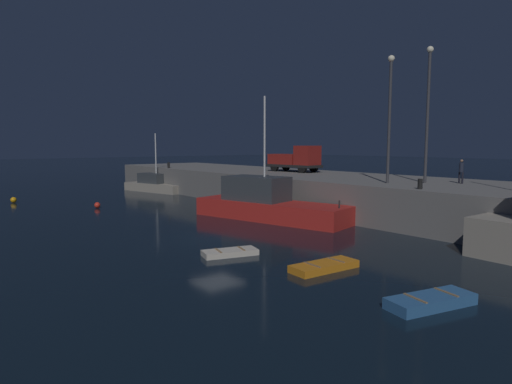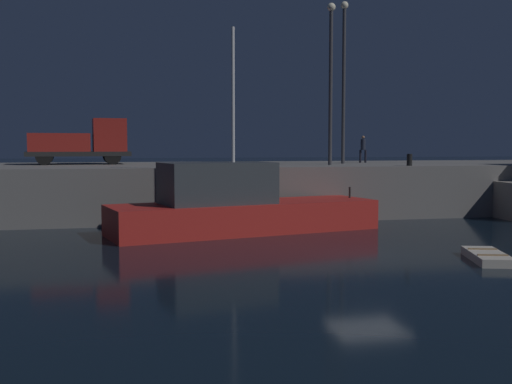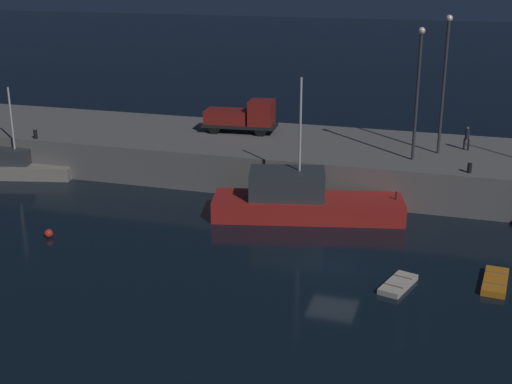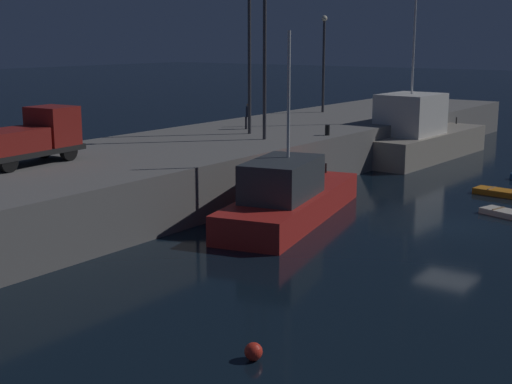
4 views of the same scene
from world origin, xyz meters
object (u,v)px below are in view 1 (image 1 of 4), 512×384
(fishing_boat_blue, at_px, (266,204))
(dinghy_orange_near, at_px, (230,252))
(lamp_post_west, at_px, (390,110))
(lamp_post_east, at_px, (428,105))
(bollard_central, at_px, (420,184))
(fishing_trawler_red, at_px, (156,185))
(utility_truck, at_px, (296,159))
(dinghy_red_small, at_px, (431,301))
(mooring_buoy_mid, at_px, (97,205))
(bollard_east, at_px, (169,165))
(rowboat_white_mid, at_px, (324,266))
(dockworker, at_px, (461,170))
(mooring_buoy_near, at_px, (14,200))

(fishing_boat_blue, height_order, dinghy_orange_near, fishing_boat_blue)
(lamp_post_west, relative_size, lamp_post_east, 0.93)
(lamp_post_east, distance_m, bollard_central, 6.77)
(fishing_trawler_red, height_order, utility_truck, fishing_trawler_red)
(dinghy_red_small, relative_size, bollard_central, 5.37)
(utility_truck, bearing_deg, fishing_boat_blue, -54.29)
(mooring_buoy_mid, xyz_separation_m, bollard_east, (-7.74, 10.72, 2.73))
(rowboat_white_mid, height_order, dinghy_red_small, dinghy_red_small)
(fishing_trawler_red, height_order, bollard_central, fishing_trawler_red)
(rowboat_white_mid, height_order, bollard_east, bollard_east)
(fishing_boat_blue, xyz_separation_m, bollard_central, (9.60, 3.65, 1.87))
(fishing_boat_blue, xyz_separation_m, dockworker, (9.29, 9.21, 2.48))
(utility_truck, bearing_deg, bollard_east, -155.73)
(fishing_trawler_red, distance_m, dockworker, 32.17)
(fishing_boat_blue, relative_size, mooring_buoy_near, 23.04)
(dinghy_red_small, xyz_separation_m, utility_truck, (-23.12, 16.34, 3.67))
(dinghy_red_small, xyz_separation_m, dockworker, (-6.98, 16.02, 3.39))
(lamp_post_west, distance_m, bollard_east, 27.21)
(utility_truck, height_order, bollard_central, utility_truck)
(dockworker, bearing_deg, dinghy_orange_near, -98.42)
(rowboat_white_mid, distance_m, lamp_post_west, 15.02)
(fishing_boat_blue, height_order, dockworker, fishing_boat_blue)
(mooring_buoy_near, bearing_deg, lamp_post_east, 34.89)
(bollard_east, bearing_deg, mooring_buoy_mid, -54.19)
(mooring_buoy_mid, height_order, bollard_central, bollard_central)
(mooring_buoy_mid, height_order, utility_truck, utility_truck)
(mooring_buoy_near, distance_m, utility_truck, 26.23)
(mooring_buoy_mid, bearing_deg, mooring_buoy_near, -149.84)
(fishing_trawler_red, relative_size, dinghy_orange_near, 3.12)
(rowboat_white_mid, xyz_separation_m, dinghy_red_small, (5.03, -0.46, 0.03))
(fishing_boat_blue, distance_m, mooring_buoy_near, 24.40)
(bollard_central, bearing_deg, lamp_post_west, 150.88)
(fishing_boat_blue, relative_size, dinghy_orange_near, 4.28)
(lamp_post_west, distance_m, lamp_post_east, 2.64)
(fishing_trawler_red, relative_size, lamp_post_east, 0.96)
(mooring_buoy_mid, bearing_deg, bollard_east, 125.81)
(rowboat_white_mid, height_order, bollard_central, bollard_central)
(mooring_buoy_mid, relative_size, lamp_post_east, 0.05)
(mooring_buoy_mid, height_order, dockworker, dockworker)
(fishing_boat_blue, distance_m, rowboat_white_mid, 12.93)
(dinghy_orange_near, xyz_separation_m, dinghy_red_small, (9.52, 1.20, 0.05))
(fishing_boat_blue, xyz_separation_m, lamp_post_east, (7.51, 7.79, 6.79))
(utility_truck, bearing_deg, fishing_trawler_red, -154.59)
(bollard_east, bearing_deg, dockworker, 11.18)
(lamp_post_east, xyz_separation_m, bollard_central, (2.09, -4.15, -4.92))
(mooring_buoy_near, bearing_deg, dockworker, 35.12)
(utility_truck, xyz_separation_m, dockworker, (16.14, -0.32, -0.29))
(dinghy_red_small, relative_size, utility_truck, 0.57)
(dinghy_orange_near, distance_m, lamp_post_east, 17.61)
(lamp_post_east, height_order, bollard_east, lamp_post_east)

